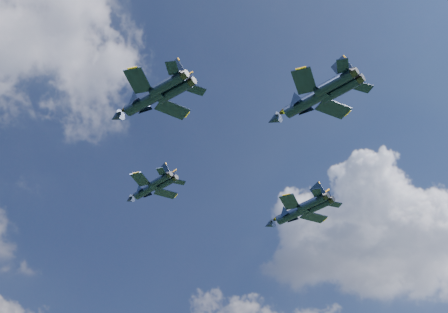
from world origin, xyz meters
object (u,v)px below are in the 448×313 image
(jet_lead, at_px, (145,191))
(jet_left, at_px, (142,102))
(jet_right, at_px, (291,214))
(jet_slot, at_px, (304,103))

(jet_lead, xyz_separation_m, jet_left, (-12.36, -24.11, -2.02))
(jet_lead, height_order, jet_right, jet_lead)
(jet_left, height_order, jet_slot, jet_slot)
(jet_lead, xyz_separation_m, jet_slot, (10.02, -35.71, 0.08))
(jet_lead, height_order, jet_slot, jet_slot)
(jet_lead, distance_m, jet_right, 28.59)
(jet_lead, relative_size, jet_right, 0.85)
(jet_right, xyz_separation_m, jet_slot, (-15.55, -23.33, 3.27))
(jet_right, height_order, jet_slot, jet_slot)
(jet_slot, bearing_deg, jet_right, 40.23)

